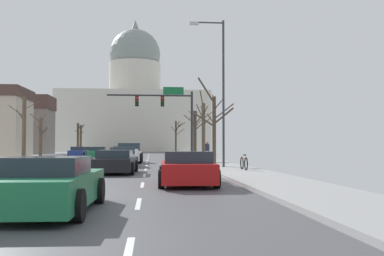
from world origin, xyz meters
name	(u,v)px	position (x,y,z in m)	size (l,w,h in m)	color
ground	(81,171)	(0.00, 0.00, 0.02)	(20.00, 180.00, 0.20)	#47474C
signal_gantry	(168,108)	(5.38, 15.84, 4.89)	(7.91, 0.41, 6.70)	#28282D
street_lamp_right	(219,81)	(7.95, 1.58, 5.34)	(2.16, 0.24, 8.94)	#333338
capitol_building	(135,108)	(0.00, 81.49, 10.35)	(34.47, 18.65, 31.67)	beige
pickup_truck_near_00	(129,154)	(2.02, 11.95, 0.72)	(2.24, 5.39, 1.63)	silver
sedan_near_01	(123,157)	(1.91, 5.52, 0.62)	(2.16, 4.58, 1.31)	silver
sedan_near_02	(115,162)	(1.99, -1.78, 0.58)	(2.25, 4.47, 1.21)	black
sedan_near_03	(187,169)	(5.15, -8.69, 0.59)	(2.21, 4.48, 1.24)	#B71414
sedan_near_04	(48,186)	(1.57, -14.98, 0.57)	(2.13, 4.46, 1.21)	#1E7247
sedan_oncoming_00	(98,153)	(-1.96, 24.12, 0.60)	(2.13, 4.42, 1.27)	#1E7247
sedan_oncoming_01	(78,152)	(-5.36, 32.21, 0.59)	(2.09, 4.50, 1.26)	navy
sedan_oncoming_02	(91,151)	(-5.34, 44.06, 0.57)	(1.97, 4.42, 1.20)	#1E7247
sedan_oncoming_03	(119,150)	(-1.69, 52.05, 0.57)	(2.18, 4.28, 1.22)	#B71414
flank_building_01	(25,125)	(-16.15, 47.83, 4.71)	(8.35, 6.50, 9.28)	slate
bare_tree_00	(214,125)	(7.84, 3.33, 2.76)	(2.48, 2.13, 5.66)	#4C3D2D
bare_tree_01	(78,137)	(-7.99, 48.52, 2.69)	(1.38, 1.68, 5.04)	#4C3D2D
bare_tree_02	(176,135)	(8.19, 50.91, 3.17)	(2.54, 2.06, 5.46)	#423328
bare_tree_03	(81,138)	(-8.36, 53.69, 2.61)	(1.69, 1.87, 4.81)	#4C3D2D
bare_tree_04	(195,133)	(8.53, 22.13, 2.80)	(2.35, 1.71, 5.05)	#423328
bare_tree_05	(41,136)	(-8.27, 25.13, 2.43)	(1.92, 2.07, 4.78)	brown
bare_tree_06	(203,129)	(8.07, 10.76, 2.80)	(1.45, 2.60, 5.61)	brown
bare_tree_07	(24,126)	(-8.77, 20.40, 3.32)	(2.79, 1.46, 6.58)	brown
pedestrian_00	(207,150)	(8.18, 9.23, 1.04)	(0.35, 0.34, 1.63)	#33333D
bicycle_parked	(244,163)	(8.79, -1.50, 0.49)	(0.12, 1.77, 0.85)	black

